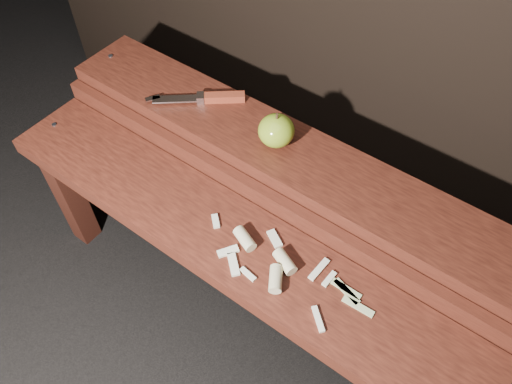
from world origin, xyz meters
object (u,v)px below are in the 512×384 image
Objects in this scene: bench_rear_tier at (282,173)px; apple at (276,131)px; bench_front_tier at (224,253)px; knife at (212,98)px.

apple reaches higher than bench_rear_tier.
bench_front_tier is at bearing -83.74° from apple.
knife reaches higher than bench_rear_tier.
bench_rear_tier reaches higher than bench_front_tier.
bench_front_tier is 6.03× the size of knife.
knife is at bearing 173.31° from bench_rear_tier.
bench_front_tier is at bearing -90.00° from bench_rear_tier.
apple is at bearing 170.33° from bench_rear_tier.
bench_rear_tier is 6.03× the size of knife.
knife is at bearing 132.26° from bench_front_tier.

